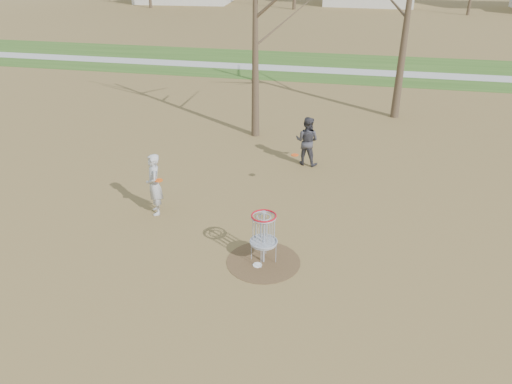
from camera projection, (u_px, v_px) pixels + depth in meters
The scene contains 9 objects.
ground at pixel (263, 262), 12.08m from camera, with size 160.00×160.00×0.00m, color brown.
green_band at pixel (330, 67), 30.39m from camera, with size 160.00×8.00×0.01m, color #2D5119.
footpath at pixel (329, 70), 29.51m from camera, with size 160.00×1.50×0.01m, color #9E9E99.
dirt_circle at pixel (263, 262), 12.08m from camera, with size 1.80×1.80×0.01m, color #47331E.
player_standing at pixel (154, 185), 13.85m from camera, with size 0.65×0.43×1.78m, color #AFAFAF.
player_throwing at pixel (307, 141), 16.95m from camera, with size 0.82×0.64×1.70m, color #39383D.
disc_grounded at pixel (257, 265), 11.93m from camera, with size 0.22×0.22×0.02m, color white.
discs_in_play at pixel (233, 166), 14.19m from camera, with size 3.64×2.42×0.17m.
disc_golf_basket at pixel (264, 229), 11.67m from camera, with size 0.64×0.64×1.35m.
Camera 1 is at (1.88, -9.82, 7.00)m, focal length 35.00 mm.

